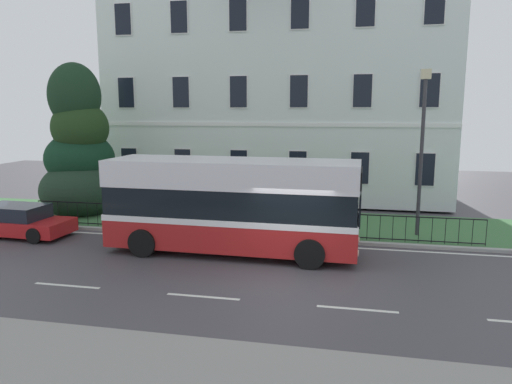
# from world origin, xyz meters

# --- Properties ---
(ground_plane) EXTENTS (60.00, 56.00, 0.18)m
(ground_plane) POSITION_xyz_m (0.00, 0.94, -0.02)
(ground_plane) COLOR #454248
(georgian_townhouse) EXTENTS (18.34, 10.64, 13.46)m
(georgian_townhouse) POSITION_xyz_m (-2.43, 15.41, 6.88)
(georgian_townhouse) COLOR silver
(georgian_townhouse) RESTS_ON ground_plane
(iron_verge_railing) EXTENTS (17.79, 0.04, 0.97)m
(iron_verge_railing) POSITION_xyz_m (-2.43, 4.40, 0.62)
(iron_verge_railing) COLOR black
(iron_verge_railing) RESTS_ON ground_plane
(evergreen_tree) EXTENTS (3.71, 3.75, 7.21)m
(evergreen_tree) POSITION_xyz_m (-10.78, 6.87, 2.79)
(evergreen_tree) COLOR #423328
(evergreen_tree) RESTS_ON ground_plane
(single_decker_bus) EXTENTS (8.62, 2.79, 3.22)m
(single_decker_bus) POSITION_xyz_m (-2.23, 2.29, 1.69)
(single_decker_bus) COLOR #AD1E1E
(single_decker_bus) RESTS_ON ground_plane
(parked_hatchback_00) EXTENTS (4.03, 1.96, 1.22)m
(parked_hatchback_00) POSITION_xyz_m (-10.99, 2.70, 0.60)
(parked_hatchback_00) COLOR red
(parked_hatchback_00) RESTS_ON ground_plane
(street_lamp_post) EXTENTS (0.36, 0.24, 6.23)m
(street_lamp_post) POSITION_xyz_m (4.26, 5.57, 3.72)
(street_lamp_post) COLOR #333338
(street_lamp_post) RESTS_ON ground_plane
(litter_bin) EXTENTS (0.55, 0.55, 1.16)m
(litter_bin) POSITION_xyz_m (0.06, 5.01, 0.70)
(litter_bin) COLOR #23472D
(litter_bin) RESTS_ON ground_plane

